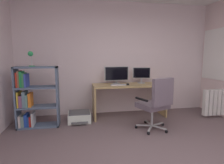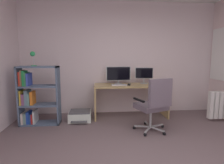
% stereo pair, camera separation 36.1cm
% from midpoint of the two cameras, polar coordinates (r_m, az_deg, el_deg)
% --- Properties ---
extents(wall_back, '(4.69, 0.10, 2.69)m').
position_cam_midpoint_polar(wall_back, '(4.53, -0.91, 7.37)').
color(wall_back, silver).
rests_on(wall_back, ground).
extents(desk, '(1.66, 0.64, 0.75)m').
position_cam_midpoint_polar(desk, '(4.25, 2.87, -3.26)').
color(desk, tan).
rests_on(desk, ground).
extents(monitor_main, '(0.59, 0.18, 0.41)m').
position_cam_midpoint_polar(monitor_main, '(4.27, -0.99, 2.50)').
color(monitor_main, '#B2B5B7').
rests_on(monitor_main, desk).
extents(monitor_secondary, '(0.42, 0.18, 0.38)m').
position_cam_midpoint_polar(monitor_secondary, '(4.41, 6.93, 2.58)').
color(monitor_secondary, '#B2B5B7').
rests_on(monitor_secondary, desk).
extents(keyboard, '(0.34, 0.13, 0.02)m').
position_cam_midpoint_polar(keyboard, '(4.06, -0.58, -0.92)').
color(keyboard, silver).
rests_on(keyboard, desk).
extents(computer_mouse, '(0.09, 0.11, 0.03)m').
position_cam_midpoint_polar(computer_mouse, '(4.12, 2.51, -0.72)').
color(computer_mouse, black).
rests_on(computer_mouse, desk).
extents(office_chair, '(0.66, 0.68, 1.01)m').
position_cam_midpoint_polar(office_chair, '(3.43, 10.77, -6.14)').
color(office_chair, '#B7BABC').
rests_on(office_chair, ground).
extents(bookshelf, '(0.79, 0.31, 1.20)m').
position_cam_midpoint_polar(bookshelf, '(3.97, -26.13, -4.69)').
color(bookshelf, slate).
rests_on(bookshelf, ground).
extents(desk_lamp, '(0.12, 0.11, 0.29)m').
position_cam_midpoint_polar(desk_lamp, '(3.88, -26.64, 7.30)').
color(desk_lamp, '#279A52').
rests_on(desk_lamp, bookshelf).
extents(printer, '(0.48, 0.50, 0.22)m').
position_cam_midpoint_polar(printer, '(4.07, -12.70, -10.62)').
color(printer, silver).
rests_on(printer, ground).
extents(radiator, '(0.83, 0.10, 0.59)m').
position_cam_midpoint_polar(radiator, '(4.77, 28.92, -5.57)').
color(radiator, white).
rests_on(radiator, ground).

